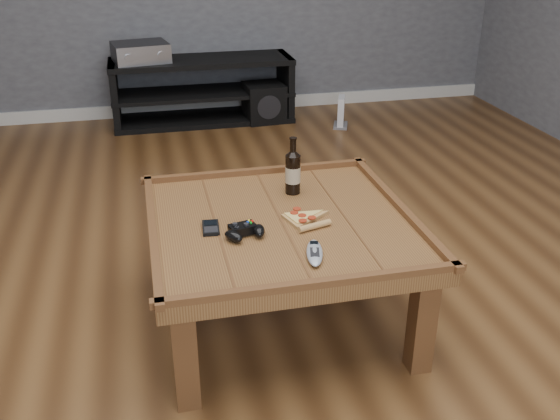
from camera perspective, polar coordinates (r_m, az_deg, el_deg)
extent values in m
plane|color=#432813|center=(2.63, 0.07, -9.74)|extent=(6.00, 6.00, 0.00)
cube|color=silver|center=(5.31, -7.26, 9.35)|extent=(5.00, 0.02, 0.10)
cube|color=#563318|center=(2.41, 0.08, -1.58)|extent=(1.00, 1.00, 0.06)
cube|color=#482313|center=(2.13, -8.66, -13.20)|extent=(0.08, 0.08, 0.39)
cube|color=#482313|center=(2.31, 12.83, -10.10)|extent=(0.08, 0.08, 0.39)
cube|color=#482313|center=(2.84, -10.15, -2.67)|extent=(0.08, 0.08, 0.39)
cube|color=#482313|center=(2.98, 6.15, -0.99)|extent=(0.08, 0.08, 0.39)
cube|color=#482313|center=(2.82, -2.13, 3.58)|extent=(1.03, 0.03, 0.03)
cube|color=#482313|center=(1.98, 3.24, -6.75)|extent=(1.03, 0.03, 0.03)
cube|color=#482313|center=(2.53, 10.83, 0.42)|extent=(0.03, 1.03, 0.03)
cube|color=#482313|center=(2.34, -11.57, -1.83)|extent=(0.03, 1.03, 0.03)
cube|color=black|center=(4.97, -7.23, 13.35)|extent=(1.40, 0.45, 0.04)
cube|color=black|center=(5.03, -7.07, 10.57)|extent=(1.40, 0.45, 0.03)
cube|color=black|center=(5.09, -6.95, 8.29)|extent=(1.40, 0.45, 0.04)
cube|color=black|center=(5.01, -14.84, 10.09)|extent=(0.05, 0.44, 0.50)
cube|color=black|center=(5.13, 0.50, 11.30)|extent=(0.05, 0.44, 0.50)
cylinder|color=black|center=(2.60, 1.18, 3.28)|extent=(0.06, 0.06, 0.17)
cone|color=black|center=(2.56, 1.20, 5.31)|extent=(0.06, 0.06, 0.03)
cylinder|color=black|center=(2.55, 1.21, 5.93)|extent=(0.03, 0.03, 0.06)
cylinder|color=black|center=(2.54, 1.21, 6.57)|extent=(0.03, 0.03, 0.01)
cylinder|color=tan|center=(2.60, 1.18, 3.28)|extent=(0.06, 0.06, 0.07)
cube|color=black|center=(2.29, -3.43, -1.72)|extent=(0.11, 0.08, 0.03)
ellipsoid|color=black|center=(2.24, -4.27, -2.41)|extent=(0.08, 0.09, 0.04)
ellipsoid|color=black|center=(2.28, -1.93, -1.89)|extent=(0.05, 0.09, 0.04)
cylinder|color=black|center=(2.28, -4.15, -1.31)|extent=(0.02, 0.02, 0.01)
cylinder|color=black|center=(2.28, -3.10, -1.33)|extent=(0.02, 0.02, 0.01)
cylinder|color=yellow|center=(2.30, -2.85, -0.99)|extent=(0.01, 0.01, 0.01)
cylinder|color=red|center=(2.30, -2.55, -1.03)|extent=(0.01, 0.01, 0.01)
cylinder|color=#0C33CC|center=(2.29, -2.97, -1.12)|extent=(0.01, 0.01, 0.01)
cylinder|color=#0C9919|center=(2.29, -2.67, -1.17)|extent=(0.01, 0.01, 0.01)
cylinder|color=tan|center=(2.33, 3.19, -1.45)|extent=(0.14, 0.06, 0.02)
cylinder|color=#A52C15|center=(2.36, 2.09, -0.98)|extent=(0.03, 0.03, 0.00)
cylinder|color=#A52C15|center=(2.38, 2.93, -0.69)|extent=(0.03, 0.03, 0.00)
cylinder|color=#A52C15|center=(2.40, 2.04, -0.48)|extent=(0.03, 0.03, 0.00)
cylinder|color=#A52C15|center=(2.42, 1.31, -0.24)|extent=(0.03, 0.03, 0.00)
cylinder|color=#A52C15|center=(2.45, 1.55, 0.12)|extent=(0.03, 0.03, 0.00)
cube|color=black|center=(2.34, -6.35, -1.63)|extent=(0.07, 0.12, 0.01)
cube|color=black|center=(2.36, -6.39, -1.16)|extent=(0.05, 0.05, 0.00)
cube|color=black|center=(2.31, -6.33, -1.77)|extent=(0.05, 0.05, 0.00)
ellipsoid|color=#90959C|center=(2.15, 3.18, -3.92)|extent=(0.10, 0.19, 0.03)
cube|color=black|center=(2.19, 3.14, -3.00)|extent=(0.03, 0.03, 0.00)
cube|color=black|center=(2.13, 3.20, -3.86)|extent=(0.04, 0.07, 0.00)
cube|color=black|center=(4.93, -12.64, 13.91)|extent=(0.45, 0.39, 0.14)
cube|color=#ABAFB5|center=(4.78, -12.26, 13.58)|extent=(0.39, 0.08, 0.14)
cylinder|color=#ABAFB5|center=(4.75, -13.70, 13.37)|extent=(0.05, 0.02, 0.05)
cylinder|color=#ABAFB5|center=(4.79, -10.80, 13.74)|extent=(0.05, 0.02, 0.05)
cube|color=black|center=(5.04, -1.48, 9.82)|extent=(0.32, 0.32, 0.30)
cylinder|color=black|center=(4.90, -1.00, 9.36)|extent=(0.19, 0.02, 0.19)
cube|color=slate|center=(4.95, 5.55, 7.71)|extent=(0.16, 0.21, 0.02)
cube|color=silver|center=(4.91, 5.61, 9.03)|extent=(0.10, 0.17, 0.22)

